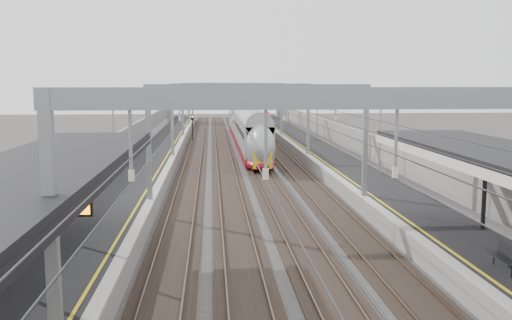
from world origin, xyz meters
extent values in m
cube|color=black|center=(-8.00, 45.00, 0.50)|extent=(4.00, 120.00, 1.00)
cube|color=black|center=(8.00, 45.00, 0.50)|extent=(4.00, 120.00, 1.00)
cube|color=black|center=(-4.50, 45.00, 0.04)|extent=(2.40, 140.00, 0.08)
cube|color=brown|center=(-5.22, 45.00, 0.13)|extent=(0.07, 140.00, 0.14)
cube|color=brown|center=(-3.78, 45.00, 0.13)|extent=(0.07, 140.00, 0.14)
cube|color=black|center=(-1.50, 45.00, 0.04)|extent=(2.40, 140.00, 0.08)
cube|color=brown|center=(-2.22, 45.00, 0.13)|extent=(0.07, 140.00, 0.14)
cube|color=brown|center=(-0.78, 45.00, 0.13)|extent=(0.07, 140.00, 0.14)
cube|color=black|center=(1.50, 45.00, 0.04)|extent=(2.40, 140.00, 0.08)
cube|color=brown|center=(0.78, 45.00, 0.13)|extent=(0.07, 140.00, 0.14)
cube|color=brown|center=(2.22, 45.00, 0.13)|extent=(0.07, 140.00, 0.14)
cube|color=black|center=(4.50, 45.00, 0.04)|extent=(2.40, 140.00, 0.08)
cube|color=brown|center=(3.78, 45.00, 0.13)|extent=(0.07, 140.00, 0.14)
cube|color=brown|center=(5.22, 45.00, 0.13)|extent=(0.07, 140.00, 0.14)
cube|color=gray|center=(-6.30, 2.00, 4.30)|extent=(0.28, 0.28, 6.60)
cube|color=gray|center=(0.00, 2.00, 7.35)|extent=(13.00, 0.25, 0.50)
cube|color=gray|center=(-6.30, 22.00, 4.30)|extent=(0.28, 0.28, 6.60)
cube|color=gray|center=(6.30, 22.00, 4.30)|extent=(0.28, 0.28, 6.60)
cube|color=gray|center=(0.00, 22.00, 7.35)|extent=(13.00, 0.25, 0.50)
cube|color=gray|center=(-6.30, 42.00, 4.30)|extent=(0.28, 0.28, 6.60)
cube|color=gray|center=(6.30, 42.00, 4.30)|extent=(0.28, 0.28, 6.60)
cube|color=gray|center=(0.00, 42.00, 7.35)|extent=(13.00, 0.25, 0.50)
cube|color=gray|center=(-6.30, 62.00, 4.30)|extent=(0.28, 0.28, 6.60)
cube|color=gray|center=(6.30, 62.00, 4.30)|extent=(0.28, 0.28, 6.60)
cube|color=gray|center=(0.00, 62.00, 7.35)|extent=(13.00, 0.25, 0.50)
cube|color=gray|center=(-6.30, 82.00, 4.30)|extent=(0.28, 0.28, 6.60)
cube|color=gray|center=(6.30, 82.00, 4.30)|extent=(0.28, 0.28, 6.60)
cube|color=gray|center=(0.00, 82.00, 7.35)|extent=(13.00, 0.25, 0.50)
cube|color=gray|center=(-6.30, 100.00, 4.30)|extent=(0.28, 0.28, 6.60)
cube|color=gray|center=(6.30, 100.00, 4.30)|extent=(0.28, 0.28, 6.60)
cube|color=gray|center=(0.00, 100.00, 7.35)|extent=(13.00, 0.25, 0.50)
cylinder|color=#262628|center=(-4.50, 50.00, 5.50)|extent=(0.03, 140.00, 0.03)
cylinder|color=#262628|center=(-1.50, 50.00, 5.50)|extent=(0.03, 140.00, 0.03)
cylinder|color=#262628|center=(1.50, 50.00, 5.50)|extent=(0.03, 140.00, 0.03)
cylinder|color=#262628|center=(4.50, 50.00, 5.50)|extent=(0.03, 140.00, 0.03)
cylinder|color=black|center=(-9.70, 14.00, 3.00)|extent=(0.20, 0.20, 4.00)
cube|color=black|center=(-6.60, 4.00, 4.55)|extent=(1.60, 0.15, 0.55)
cube|color=orange|center=(-6.60, 3.92, 4.55)|extent=(1.50, 0.02, 0.42)
cylinder|color=black|center=(9.70, 14.00, 3.00)|extent=(0.20, 0.20, 4.00)
cube|color=slate|center=(0.00, 100.00, 6.20)|extent=(22.00, 2.20, 1.40)
cube|color=slate|center=(-10.50, 100.00, 3.10)|extent=(1.00, 2.20, 6.20)
cube|color=slate|center=(10.50, 100.00, 3.10)|extent=(1.00, 2.20, 6.20)
cube|color=slate|center=(-11.20, 45.00, 1.60)|extent=(0.30, 120.00, 3.20)
cube|color=slate|center=(11.20, 45.00, 1.60)|extent=(0.30, 120.00, 3.20)
cube|color=maroon|center=(1.50, 49.34, 0.58)|extent=(2.58, 21.99, 0.76)
cube|color=#929297|center=(1.50, 49.34, 2.40)|extent=(2.58, 21.99, 2.87)
cube|color=black|center=(1.50, 41.65, 0.27)|extent=(1.91, 2.29, 0.48)
cube|color=maroon|center=(1.50, 71.71, 0.58)|extent=(2.58, 21.99, 0.76)
cube|color=#929297|center=(1.50, 71.71, 2.40)|extent=(2.58, 21.99, 2.87)
cube|color=black|center=(1.50, 64.02, 0.27)|extent=(1.91, 2.29, 0.48)
ellipsoid|color=#929297|center=(1.50, 38.16, 2.11)|extent=(2.58, 4.97, 4.02)
cube|color=#E6B00C|center=(1.50, 36.10, 1.25)|extent=(1.63, 0.12, 1.43)
cube|color=black|center=(1.50, 36.53, 2.69)|extent=(1.53, 0.55, 0.90)
cube|color=black|center=(7.62, 8.25, 1.48)|extent=(0.62, 1.94, 0.06)
cube|color=black|center=(7.86, 8.23, 1.72)|extent=(0.21, 1.90, 0.53)
cylinder|color=black|center=(7.57, 7.51, 1.22)|extent=(0.06, 0.06, 0.44)
cylinder|color=black|center=(7.68, 8.99, 1.22)|extent=(0.06, 0.06, 0.44)
cylinder|color=black|center=(-5.20, 64.35, 1.50)|extent=(0.12, 0.12, 3.00)
cube|color=black|center=(-5.20, 64.35, 3.10)|extent=(0.32, 0.22, 0.75)
sphere|color=#0CE526|center=(-5.20, 64.22, 3.25)|extent=(0.16, 0.16, 0.16)
cylinder|color=black|center=(3.20, 73.24, 1.50)|extent=(0.12, 0.12, 3.00)
cube|color=black|center=(3.20, 73.24, 3.10)|extent=(0.32, 0.22, 0.75)
sphere|color=red|center=(3.20, 73.11, 3.25)|extent=(0.16, 0.16, 0.16)
cylinder|color=black|center=(5.40, 70.54, 1.50)|extent=(0.12, 0.12, 3.00)
cube|color=black|center=(5.40, 70.54, 3.10)|extent=(0.32, 0.22, 0.75)
sphere|color=red|center=(5.40, 70.41, 3.25)|extent=(0.16, 0.16, 0.16)
camera|label=1|loc=(-2.72, -10.68, 7.71)|focal=40.00mm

